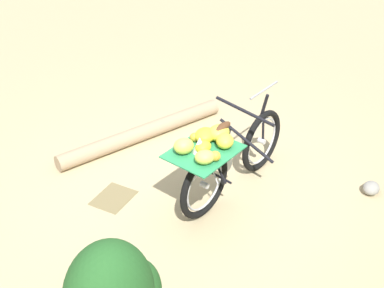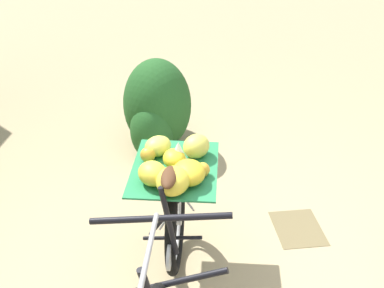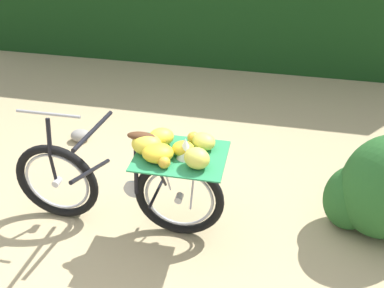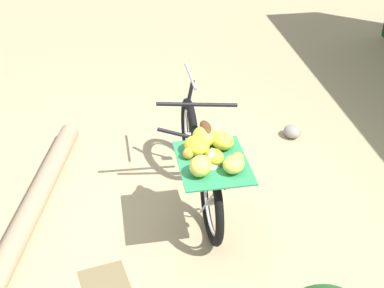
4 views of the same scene
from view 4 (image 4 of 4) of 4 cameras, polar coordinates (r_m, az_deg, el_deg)
name	(u,v)px [view 4 (image 4 of 4)]	position (r m, az deg, el deg)	size (l,w,h in m)	color
ground_plane	(192,222)	(4.87, -0.01, -8.11)	(60.00, 60.00, 0.00)	tan
bicycle	(203,161)	(4.70, 1.14, -1.77)	(1.80, 0.82, 1.03)	black
fallen_log	(37,198)	(5.16, -15.90, -5.47)	(0.20, 0.20, 2.30)	#9E8466
path_stone	(292,131)	(6.07, 10.39, 1.29)	(0.21, 0.17, 0.13)	gray
leaf_litter_patch	(106,285)	(4.39, -9.00, -14.33)	(0.44, 0.36, 0.01)	olive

